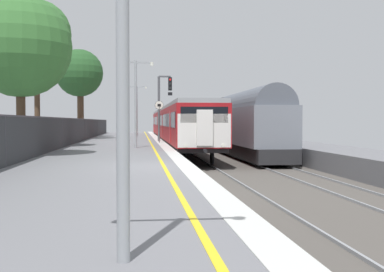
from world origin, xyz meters
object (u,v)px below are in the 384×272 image
signal_gantry (163,100)px  platform_lamp_far (137,106)px  freight_train_adjacent_track (214,122)px  speed_limit_sign (159,116)px  background_tree_left (36,36)px  background_tree_centre (79,74)px  background_tree_right (80,73)px  platform_lamp_mid (136,96)px  background_tree_back (23,49)px  commuter_train_at_platform (175,124)px

signal_gantry → platform_lamp_far: size_ratio=0.97×
freight_train_adjacent_track → speed_limit_sign: size_ratio=15.23×
background_tree_left → background_tree_centre: (0.76, 13.69, -0.80)m
platform_lamp_far → background_tree_right: bearing=-152.2°
signal_gantry → platform_lamp_mid: signal_gantry is taller
background_tree_centre → freight_train_adjacent_track: bearing=20.9°
signal_gantry → background_tree_back: size_ratio=0.71×
platform_lamp_far → background_tree_left: size_ratio=0.61×
commuter_train_at_platform → background_tree_centre: bearing=-168.0°
commuter_train_at_platform → freight_train_adjacent_track: 4.96m
speed_limit_sign → background_tree_centre: background_tree_centre is taller
background_tree_back → platform_lamp_far: bearing=80.4°
freight_train_adjacent_track → platform_lamp_far: 8.25m
freight_train_adjacent_track → background_tree_centre: background_tree_centre is taller
platform_lamp_far → background_tree_left: (-5.56, -21.56, 3.22)m
signal_gantry → platform_lamp_mid: 9.71m
platform_lamp_mid → background_tree_right: (-5.29, 19.60, 3.18)m
speed_limit_sign → platform_lamp_far: platform_lamp_far is taller
commuter_train_at_platform → background_tree_centre: 9.39m
signal_gantry → speed_limit_sign: size_ratio=1.70×
signal_gantry → background_tree_left: (-7.51, -8.69, 3.18)m
commuter_train_at_platform → background_tree_back: 23.78m
commuter_train_at_platform → freight_train_adjacent_track: (4.00, 2.93, 0.17)m
freight_train_adjacent_track → speed_limit_sign: freight_train_adjacent_track is taller
platform_lamp_mid → background_tree_right: bearing=105.1°
commuter_train_at_platform → freight_train_adjacent_track: size_ratio=0.89×
background_tree_back → platform_lamp_mid: bearing=50.6°
platform_lamp_far → background_tree_centre: background_tree_centre is taller
speed_limit_sign → background_tree_left: 10.17m
signal_gantry → platform_lamp_mid: (-1.96, -9.51, -0.16)m
background_tree_centre → background_tree_back: (0.02, -20.33, -0.86)m
commuter_train_at_platform → background_tree_right: 10.52m
platform_lamp_mid → background_tree_back: (-4.77, -5.81, 1.67)m
background_tree_right → platform_lamp_far: bearing=27.8°
platform_lamp_far → platform_lamp_mid: bearing=-90.0°
commuter_train_at_platform → background_tree_left: size_ratio=4.75×
speed_limit_sign → background_tree_right: 15.33m
platform_lamp_mid → background_tree_centre: 15.50m
platform_lamp_mid → background_tree_left: size_ratio=0.59×
background_tree_left → background_tree_right: (0.26, 18.78, -0.16)m
platform_lamp_far → background_tree_back: background_tree_back is taller
platform_lamp_mid → freight_train_adjacent_track: bearing=68.8°
background_tree_right → background_tree_centre: bearing=-84.4°
commuter_train_at_platform → speed_limit_sign: speed_limit_sign is taller
platform_lamp_mid → background_tree_centre: background_tree_centre is taller
background_tree_left → background_tree_back: bearing=-83.3°
signal_gantry → background_tree_right: 12.79m
background_tree_right → commuter_train_at_platform: bearing=-21.0°
signal_gantry → speed_limit_sign: 3.21m
background_tree_left → platform_lamp_far: bearing=75.6°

